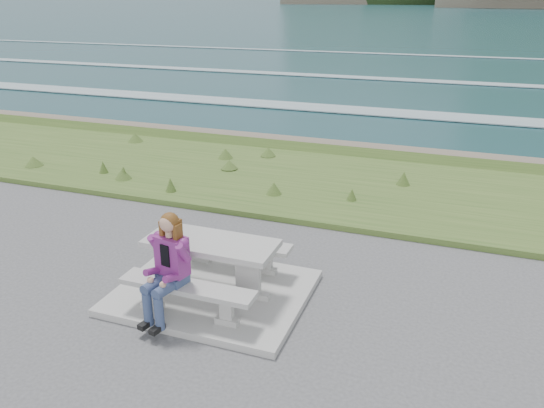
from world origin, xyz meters
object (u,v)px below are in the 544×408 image
seated_woman (165,282)px  bench_landward (187,292)px  picnic_table (211,252)px  bench_seaward (233,246)px

seated_woman → bench_landward: bearing=41.5°
picnic_table → bench_seaward: 0.74m
picnic_table → seated_woman: bearing=-105.3°
bench_landward → bench_seaward: same height
bench_landward → bench_seaward: (0.00, 1.40, 0.00)m
picnic_table → bench_landward: bearing=-90.0°
bench_seaward → seated_woman: 1.56m
bench_landward → bench_seaward: bearing=90.0°
bench_landward → bench_seaward: size_ratio=1.00×
bench_landward → seated_woman: bearing=-150.2°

